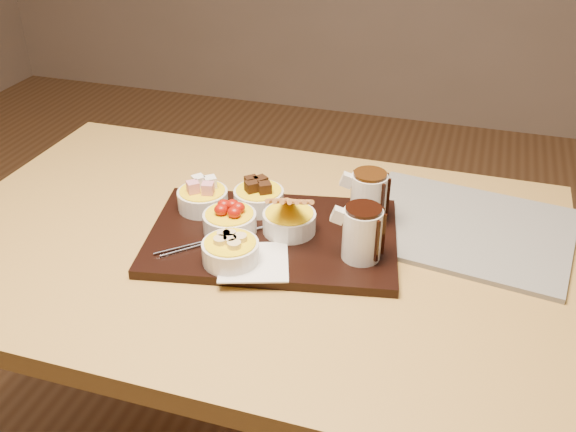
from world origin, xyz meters
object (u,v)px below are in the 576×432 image
(pitcher_milk_chocolate, at_px, (368,198))
(newspaper, at_px, (464,228))
(serving_board, at_px, (273,237))
(bowl_strawberries, at_px, (230,223))
(dining_table, at_px, (249,279))
(pitcher_dark_chocolate, at_px, (362,234))

(pitcher_milk_chocolate, bearing_deg, newspaper, 3.14)
(serving_board, distance_m, bowl_strawberries, 0.08)
(bowl_strawberries, bearing_deg, pitcher_milk_chocolate, 27.26)
(dining_table, distance_m, serving_board, 0.12)
(dining_table, height_order, pitcher_dark_chocolate, pitcher_dark_chocolate)
(pitcher_dark_chocolate, distance_m, newspaper, 0.25)
(dining_table, height_order, pitcher_milk_chocolate, pitcher_milk_chocolate)
(serving_board, relative_size, pitcher_milk_chocolate, 4.86)
(serving_board, height_order, bowl_strawberries, bowl_strawberries)
(dining_table, height_order, newspaper, newspaper)
(serving_board, xyz_separation_m, bowl_strawberries, (-0.08, -0.02, 0.03))
(serving_board, bearing_deg, pitcher_milk_chocolate, 21.80)
(newspaper, bearing_deg, pitcher_dark_chocolate, -125.79)
(pitcher_dark_chocolate, height_order, pitcher_milk_chocolate, same)
(pitcher_dark_chocolate, bearing_deg, bowl_strawberries, 167.35)
(dining_table, height_order, serving_board, serving_board)
(serving_board, bearing_deg, newspaper, 12.47)
(bowl_strawberries, bearing_deg, pitcher_dark_chocolate, -1.78)
(pitcher_dark_chocolate, relative_size, newspaper, 0.24)
(dining_table, relative_size, pitcher_milk_chocolate, 12.69)
(dining_table, xyz_separation_m, newspaper, (0.39, 0.15, 0.10))
(serving_board, xyz_separation_m, newspaper, (0.34, 0.15, -0.00))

